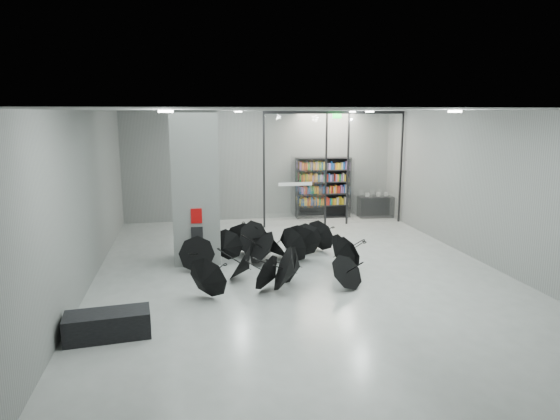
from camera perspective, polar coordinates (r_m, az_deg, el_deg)
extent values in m
plane|color=gray|center=(12.20, 2.72, -7.77)|extent=(14.00, 14.00, 0.00)
cube|color=slate|center=(11.54, 2.91, 11.38)|extent=(10.00, 14.00, 0.02)
cube|color=#5D5F5D|center=(18.52, -2.27, 5.10)|extent=(10.00, 0.02, 4.00)
cube|color=#5D5F5D|center=(5.38, 20.84, -10.93)|extent=(10.00, 0.02, 4.00)
cube|color=#5D5F5D|center=(11.61, -21.94, 0.66)|extent=(0.02, 14.00, 4.00)
cube|color=#5D5F5D|center=(13.75, 23.54, 2.06)|extent=(0.02, 14.00, 4.00)
cube|color=slate|center=(13.36, -9.73, 2.59)|extent=(1.20, 1.20, 4.00)
cube|color=#A50A07|center=(12.86, -9.57, -0.67)|extent=(0.28, 0.04, 0.38)
cube|color=black|center=(12.97, -9.50, -2.84)|extent=(0.30, 0.03, 0.42)
cube|color=#0CE533|center=(17.29, 6.57, 10.65)|extent=(0.30, 0.06, 0.15)
cube|color=silver|center=(17.23, 1.77, 4.65)|extent=(2.20, 0.02, 3.95)
cube|color=silver|center=(18.08, 10.82, 4.77)|extent=(2.00, 0.02, 3.95)
cube|color=black|center=(17.03, -1.85, 4.57)|extent=(0.06, 0.06, 4.00)
cube|color=black|center=(17.50, 5.30, 4.71)|extent=(0.06, 0.06, 4.00)
cube|color=black|center=(17.74, 7.80, 4.74)|extent=(0.06, 0.06, 4.00)
cube|color=black|center=(18.47, 13.71, 4.78)|extent=(0.06, 0.06, 4.00)
cube|color=black|center=(17.48, 6.38, 11.09)|extent=(5.00, 0.08, 0.10)
cube|color=black|center=(9.58, -19.17, -12.35)|extent=(1.53, 0.78, 0.47)
cube|color=black|center=(19.33, 10.94, 0.37)|extent=(1.37, 0.62, 0.80)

